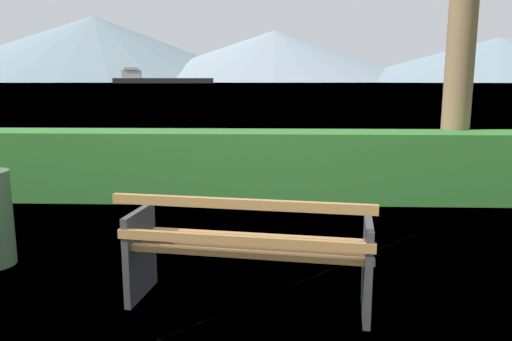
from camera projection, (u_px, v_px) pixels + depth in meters
The scene contains 6 objects.
ground_plane at pixel (249, 303), 3.65m from camera, with size 1400.00×1400.00×0.00m, color olive.
water_surface at pixel (274, 83), 306.86m from camera, with size 620.00×620.00×0.00m, color #7A99A8.
park_bench at pixel (248, 251), 3.52m from camera, with size 1.82×0.82×0.87m.
hedge_row at pixel (261, 165), 6.79m from camera, with size 13.25×0.77×0.94m, color #2D6B28.
cargo_ship_large at pixel (156, 79), 318.52m from camera, with size 64.59×18.44×10.01m.
distant_hills at pixel (220, 53), 576.71m from camera, with size 841.56×457.19×78.60m.
Camera 1 is at (0.17, -3.41, 1.62)m, focal length 34.52 mm.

